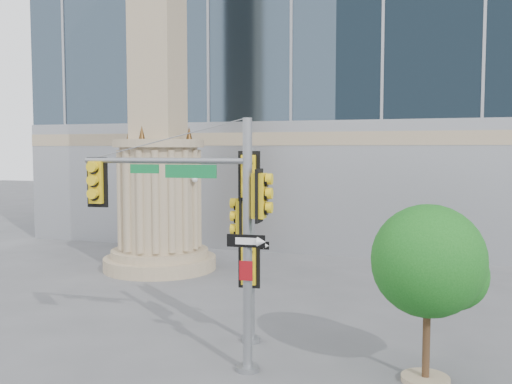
% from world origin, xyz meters
% --- Properties ---
extents(ground, '(120.00, 120.00, 0.00)m').
position_xyz_m(ground, '(0.00, 0.00, 0.00)').
color(ground, '#545456').
rests_on(ground, ground).
extents(monument, '(4.40, 4.40, 16.60)m').
position_xyz_m(monument, '(-6.00, 9.00, 5.52)').
color(monument, tan).
rests_on(monument, ground).
extents(main_signal_pole, '(4.18, 0.62, 5.37)m').
position_xyz_m(main_signal_pole, '(-0.28, 0.19, 3.33)').
color(main_signal_pole, slate).
rests_on(main_signal_pole, ground).
extents(secondary_signal_pole, '(0.85, 0.62, 4.76)m').
position_xyz_m(secondary_signal_pole, '(0.14, 1.89, 2.79)').
color(secondary_signal_pole, slate).
rests_on(secondary_signal_pole, ground).
extents(street_tree, '(2.33, 2.28, 3.63)m').
position_xyz_m(street_tree, '(4.36, 0.86, 2.39)').
color(street_tree, tan).
rests_on(street_tree, ground).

